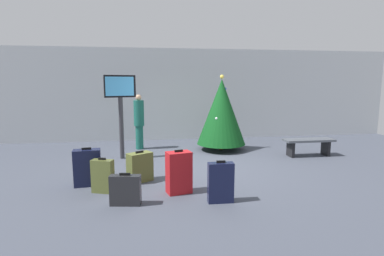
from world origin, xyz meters
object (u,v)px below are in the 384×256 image
(holiday_tree, at_px, (221,112))
(traveller_0, at_px, (139,120))
(flight_info_kiosk, at_px, (120,101))
(suitcase_4, at_px, (221,183))
(suitcase_0, at_px, (103,176))
(suitcase_2, at_px, (140,167))
(suitcase_3, at_px, (125,190))
(suitcase_5, at_px, (87,168))
(suitcase_1, at_px, (179,172))
(waiting_bench, at_px, (309,143))

(holiday_tree, distance_m, traveller_0, 2.53)
(flight_info_kiosk, distance_m, suitcase_4, 4.04)
(suitcase_0, height_order, suitcase_4, suitcase_4)
(traveller_0, height_order, suitcase_2, traveller_0)
(flight_info_kiosk, height_order, suitcase_3, flight_info_kiosk)
(suitcase_4, xyz_separation_m, suitcase_5, (-2.41, 1.23, 0.02))
(suitcase_4, bearing_deg, suitcase_0, 159.15)
(traveller_0, xyz_separation_m, suitcase_5, (-0.95, -3.27, -0.52))
(suitcase_2, height_order, suitcase_5, suitcase_5)
(suitcase_1, bearing_deg, suitcase_4, -40.19)
(holiday_tree, xyz_separation_m, flight_info_kiosk, (-2.90, -0.62, 0.37))
(suitcase_1, distance_m, suitcase_2, 1.06)
(suitcase_1, distance_m, suitcase_4, 0.86)
(suitcase_2, xyz_separation_m, suitcase_5, (-1.02, -0.10, 0.06))
(holiday_tree, height_order, suitcase_4, holiday_tree)
(traveller_0, xyz_separation_m, suitcase_4, (1.46, -4.50, -0.54))
(holiday_tree, xyz_separation_m, suitcase_0, (-3.06, -3.20, -0.86))
(holiday_tree, xyz_separation_m, suitcase_4, (-1.00, -3.98, -0.82))
(flight_info_kiosk, bearing_deg, suitcase_0, -93.40)
(flight_info_kiosk, height_order, traveller_0, flight_info_kiosk)
(waiting_bench, bearing_deg, holiday_tree, 153.47)
(flight_info_kiosk, distance_m, traveller_0, 1.38)
(waiting_bench, distance_m, suitcase_1, 4.52)
(suitcase_0, distance_m, suitcase_5, 0.57)
(traveller_0, height_order, suitcase_4, traveller_0)
(holiday_tree, distance_m, suitcase_3, 4.74)
(suitcase_0, bearing_deg, suitcase_1, -9.26)
(flight_info_kiosk, xyz_separation_m, traveller_0, (0.44, 1.14, -0.65))
(flight_info_kiosk, bearing_deg, suitcase_4, -60.48)
(suitcase_4, bearing_deg, suitcase_1, 139.81)
(suitcase_5, bearing_deg, suitcase_3, -53.89)
(waiting_bench, distance_m, suitcase_2, 4.87)
(flight_info_kiosk, bearing_deg, suitcase_1, -66.05)
(suitcase_0, bearing_deg, holiday_tree, 46.28)
(waiting_bench, bearing_deg, suitcase_3, -150.40)
(traveller_0, height_order, suitcase_0, traveller_0)
(holiday_tree, relative_size, suitcase_4, 3.09)
(flight_info_kiosk, distance_m, waiting_bench, 5.29)
(suitcase_1, distance_m, suitcase_3, 1.05)
(holiday_tree, bearing_deg, suitcase_4, -104.12)
(holiday_tree, distance_m, waiting_bench, 2.62)
(suitcase_1, height_order, suitcase_5, suitcase_1)
(suitcase_0, bearing_deg, waiting_bench, 21.50)
(waiting_bench, distance_m, suitcase_4, 4.32)
(suitcase_2, bearing_deg, suitcase_0, -141.06)
(suitcase_0, bearing_deg, suitcase_5, 128.53)
(suitcase_3, bearing_deg, suitcase_0, 124.40)
(suitcase_0, relative_size, suitcase_5, 0.86)
(flight_info_kiosk, relative_size, suitcase_4, 3.04)
(flight_info_kiosk, relative_size, traveller_0, 1.33)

